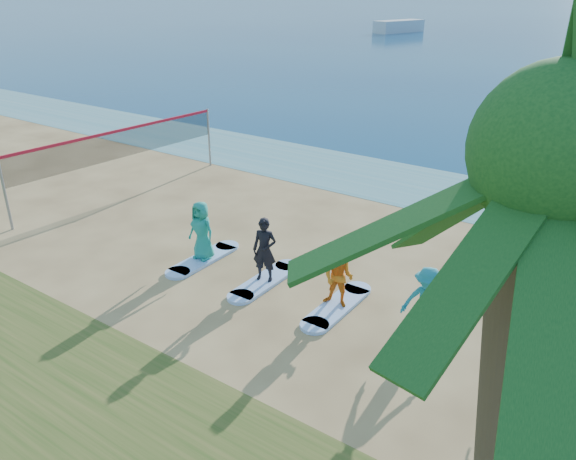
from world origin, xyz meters
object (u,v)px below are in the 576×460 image
Objects in this scene: surfboard_3 at (423,337)px; surfboard_2 at (337,306)px; student_0 at (202,230)px; surfboard_1 at (265,281)px; student_2 at (338,277)px; surfboard_4 at (526,373)px; surfboard_0 at (204,259)px; student_3 at (427,303)px; student_1 at (265,250)px; boat_offshore_a at (398,32)px; volleyball_net at (120,144)px; student_4 at (533,336)px; palm_tree at (559,159)px.

surfboard_2 is at bearing 180.00° from surfboard_3.
student_0 is 2.44m from surfboard_1.
surfboard_4 is at bearing -8.52° from student_2.
surfboard_0 is 1.00× the size of surfboard_3.
surfboard_3 is 1.29× the size of student_3.
student_3 is at bearing -18.50° from student_1.
surfboard_0 is at bearing -51.97° from boat_offshore_a.
volleyball_net is 1.02× the size of boat_offshore_a.
surfboard_0 is at bearing -170.54° from student_4.
surfboard_0 and surfboard_4 have the same top height.
volleyball_net reaches higher than surfboard_3.
student_1 is (8.67, -2.53, -0.93)m from volleyball_net.
surfboard_4 is at bearing -18.50° from student_1.
surfboard_4 is (6.78, 0.00, -0.93)m from student_1.
volleyball_net reaches higher than student_1.
surfboard_3 is at bearing -10.86° from volleyball_net.
student_3 is (4.52, 0.00, 0.90)m from surfboard_1.
surfboard_2 is at bearing 0.00° from surfboard_0.
student_2 is (0.00, 0.00, 0.83)m from surfboard_2.
surfboard_4 is (2.26, 0.00, -0.90)m from student_3.
student_0 is 1.02× the size of student_3.
student_4 is (-0.65, 5.61, -5.19)m from palm_tree.
student_1 reaches higher than surfboard_1.
student_1 reaches higher than student_2.
surfboard_2 is 1.40× the size of student_2.
student_4 is (0.00, 0.00, 0.90)m from surfboard_4.
student_0 is 6.78m from student_3.
boat_offshore_a is 5.03× the size of student_1.
volleyball_net is 15.69m from student_4.
boat_offshore_a is 4.05× the size of surfboard_0.
student_1 is 2.45m from surfboard_2.
student_1 is (-7.44, 5.61, -5.16)m from palm_tree.
student_4 is (4.52, 0.00, 0.90)m from surfboard_2.
student_0 is at bearing -170.54° from student_4.
student_0 is 9.05m from student_4.
student_2 is (2.26, 0.00, 0.83)m from surfboard_1.
palm_tree is 8.78m from surfboard_3.
student_1 reaches higher than student_0.
student_1 is at bearing 180.00° from surfboard_3.
surfboard_1 is 1.00× the size of surfboard_2.
surfboard_3 is at bearing 0.29° from student_0.
student_0 reaches higher than surfboard_4.
volleyball_net is 13.47m from student_3.
student_3 reaches higher than surfboard_2.
surfboard_2 is at bearing 0.00° from student_2.
palm_tree reaches higher than student_3.
volleyball_net is 4.12× the size of surfboard_4.
student_4 is (4.52, 0.00, 0.07)m from student_2.
surfboard_1 is 1.28× the size of student_4.
student_1 is 6.85m from surfboard_4.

